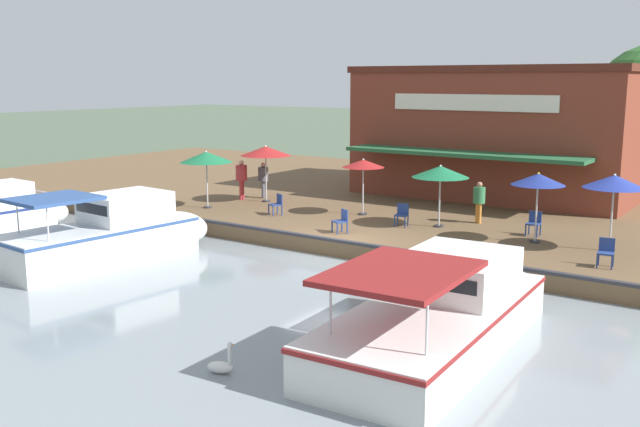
# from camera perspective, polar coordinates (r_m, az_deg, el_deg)

# --- Properties ---
(ground_plane) EXTENTS (220.00, 220.00, 0.00)m
(ground_plane) POSITION_cam_1_polar(r_m,az_deg,el_deg) (24.29, 0.79, -3.65)
(ground_plane) COLOR #4C5B47
(quay_deck) EXTENTS (22.00, 56.00, 0.60)m
(quay_deck) POSITION_cam_1_polar(r_m,az_deg,el_deg) (33.72, 11.26, 0.72)
(quay_deck) COLOR brown
(quay_deck) RESTS_ON ground
(quay_edge_fender) EXTENTS (0.20, 50.40, 0.10)m
(quay_edge_fender) POSITION_cam_1_polar(r_m,az_deg,el_deg) (24.21, 0.92, -2.11)
(quay_edge_fender) COLOR #2D2D33
(quay_edge_fender) RESTS_ON quay_deck
(waterfront_restaurant) EXTENTS (10.03, 12.68, 6.02)m
(waterfront_restaurant) POSITION_cam_1_polar(r_m,az_deg,el_deg) (35.50, 14.54, 6.47)
(waterfront_restaurant) COLOR brown
(waterfront_restaurant) RESTS_ON quay_deck
(patio_umbrella_by_entrance) EXTENTS (1.93, 1.93, 2.49)m
(patio_umbrella_by_entrance) POSITION_cam_1_polar(r_m,az_deg,el_deg) (24.30, 22.49, 2.36)
(patio_umbrella_by_entrance) COLOR #B7B7B7
(patio_umbrella_by_entrance) RESTS_ON quay_deck
(patio_umbrella_mid_patio_right) EXTENTS (2.11, 2.11, 2.32)m
(patio_umbrella_mid_patio_right) POSITION_cam_1_polar(r_m,az_deg,el_deg) (26.61, 9.61, 3.31)
(patio_umbrella_mid_patio_right) COLOR #B7B7B7
(patio_umbrella_mid_patio_right) RESTS_ON quay_deck
(patio_umbrella_far_corner) EXTENTS (2.24, 2.24, 2.53)m
(patio_umbrella_far_corner) POSITION_cam_1_polar(r_m,az_deg,el_deg) (31.85, -4.37, 5.00)
(patio_umbrella_far_corner) COLOR #B7B7B7
(patio_umbrella_far_corner) RESTS_ON quay_deck
(patio_umbrella_mid_patio_left) EXTENTS (2.22, 2.22, 2.45)m
(patio_umbrella_mid_patio_left) POSITION_cam_1_polar(r_m,az_deg,el_deg) (30.57, -9.09, 4.48)
(patio_umbrella_mid_patio_left) COLOR #B7B7B7
(patio_umbrella_mid_patio_left) RESTS_ON quay_deck
(patio_umbrella_near_quay_edge) EXTENTS (1.78, 1.78, 2.38)m
(patio_umbrella_near_quay_edge) POSITION_cam_1_polar(r_m,az_deg,el_deg) (24.73, 17.06, 2.61)
(patio_umbrella_near_quay_edge) COLOR #B7B7B7
(patio_umbrella_near_quay_edge) RESTS_ON quay_deck
(patio_umbrella_back_row) EXTENTS (1.70, 1.70, 2.29)m
(patio_umbrella_back_row) POSITION_cam_1_polar(r_m,az_deg,el_deg) (28.69, 3.48, 3.99)
(patio_umbrella_back_row) COLOR #B7B7B7
(patio_umbrella_back_row) RESTS_ON quay_deck
(cafe_chair_back_row_seat) EXTENTS (0.52, 0.52, 0.85)m
(cafe_chair_back_row_seat) POSITION_cam_1_polar(r_m,az_deg,el_deg) (26.78, 6.57, -0.01)
(cafe_chair_back_row_seat) COLOR navy
(cafe_chair_back_row_seat) RESTS_ON quay_deck
(cafe_chair_under_first_umbrella) EXTENTS (0.60, 0.60, 0.85)m
(cafe_chair_under_first_umbrella) POSITION_cam_1_polar(r_m,az_deg,el_deg) (25.43, 1.73, -0.51)
(cafe_chair_under_first_umbrella) COLOR navy
(cafe_chair_under_first_umbrella) RESTS_ON quay_deck
(cafe_chair_facing_river) EXTENTS (0.45, 0.45, 0.85)m
(cafe_chair_facing_river) POSITION_cam_1_polar(r_m,az_deg,el_deg) (26.12, 16.75, -0.67)
(cafe_chair_facing_river) COLOR navy
(cafe_chair_facing_river) RESTS_ON quay_deck
(cafe_chair_mid_patio) EXTENTS (0.58, 0.58, 0.85)m
(cafe_chair_mid_patio) POSITION_cam_1_polar(r_m,az_deg,el_deg) (28.89, -3.48, 0.83)
(cafe_chair_mid_patio) COLOR navy
(cafe_chair_mid_patio) RESTS_ON quay_deck
(cafe_chair_beside_entrance) EXTENTS (0.49, 0.49, 0.85)m
(cafe_chair_beside_entrance) POSITION_cam_1_polar(r_m,az_deg,el_deg) (22.44, 21.91, -2.80)
(cafe_chair_beside_entrance) COLOR navy
(cafe_chair_beside_entrance) RESTS_ON quay_deck
(person_mid_patio) EXTENTS (0.47, 0.47, 1.65)m
(person_mid_patio) POSITION_cam_1_polar(r_m,az_deg,el_deg) (32.98, -4.57, 3.02)
(person_mid_patio) COLOR #4C4C56
(person_mid_patio) RESTS_ON quay_deck
(person_at_quay_edge) EXTENTS (0.52, 0.52, 1.82)m
(person_at_quay_edge) POSITION_cam_1_polar(r_m,az_deg,el_deg) (32.62, -6.30, 3.12)
(person_at_quay_edge) COLOR #B23338
(person_at_quay_edge) RESTS_ON quay_deck
(person_near_entrance) EXTENTS (0.45, 0.45, 1.59)m
(person_near_entrance) POSITION_cam_1_polar(r_m,az_deg,el_deg) (27.76, 12.61, 1.25)
(person_near_entrance) COLOR orange
(person_near_entrance) RESTS_ON quay_deck
(motorboat_nearest_quay) EXTENTS (7.69, 3.09, 2.37)m
(motorboat_nearest_quay) POSITION_cam_1_polar(r_m,az_deg,el_deg) (24.83, -15.84, -1.57)
(motorboat_nearest_quay) COLOR white
(motorboat_nearest_quay) RESTS_ON river_water
(motorboat_fourth_along) EXTENTS (9.02, 3.30, 2.25)m
(motorboat_fourth_along) POSITION_cam_1_polar(r_m,az_deg,el_deg) (16.88, 10.24, -7.43)
(motorboat_fourth_along) COLOR white
(motorboat_fourth_along) RESTS_ON river_water
(swan) EXTENTS (0.45, 0.62, 0.69)m
(swan) POSITION_cam_1_polar(r_m,az_deg,el_deg) (15.05, -7.94, -12.00)
(swan) COLOR white
(swan) RESTS_ON river_water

